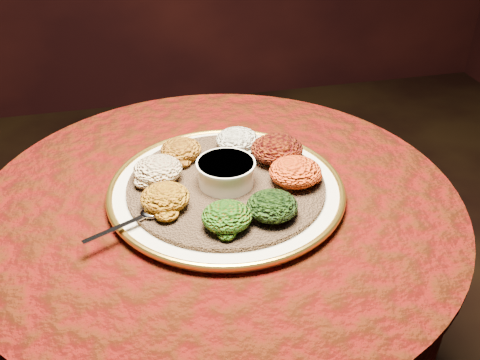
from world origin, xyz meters
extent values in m
cylinder|color=black|center=(0.00, 0.00, 0.34)|extent=(0.12, 0.12, 0.68)
cylinder|color=black|center=(0.00, 0.00, 0.70)|extent=(0.80, 0.80, 0.04)
cylinder|color=#440805|center=(0.00, 0.00, 0.56)|extent=(0.93, 0.93, 0.34)
cylinder|color=#440805|center=(0.00, 0.00, 0.73)|extent=(0.96, 0.96, 0.01)
cylinder|color=white|center=(0.02, 0.00, 0.74)|extent=(0.49, 0.49, 0.02)
torus|color=gold|center=(0.02, 0.00, 0.75)|extent=(0.47, 0.47, 0.01)
cylinder|color=brown|center=(0.02, 0.00, 0.76)|extent=(0.49, 0.49, 0.01)
cylinder|color=white|center=(0.02, 0.00, 0.79)|extent=(0.11, 0.11, 0.05)
cylinder|color=white|center=(0.02, 0.00, 0.81)|extent=(0.12, 0.12, 0.01)
cylinder|color=#581704|center=(0.02, 0.00, 0.80)|extent=(0.09, 0.09, 0.01)
ellipsoid|color=silver|center=(-0.13, -0.07, 0.77)|extent=(0.05, 0.04, 0.01)
cube|color=silver|center=(-0.20, -0.10, 0.77)|extent=(0.12, 0.07, 0.00)
ellipsoid|color=white|center=(0.07, 0.13, 0.78)|extent=(0.09, 0.09, 0.04)
ellipsoid|color=black|center=(0.14, 0.06, 0.79)|extent=(0.11, 0.10, 0.05)
ellipsoid|color=#CB6F10|center=(0.15, -0.03, 0.79)|extent=(0.10, 0.10, 0.05)
ellipsoid|color=black|center=(0.07, -0.12, 0.78)|extent=(0.09, 0.09, 0.04)
ellipsoid|color=#A33B0A|center=(-0.01, -0.13, 0.78)|extent=(0.09, 0.08, 0.04)
ellipsoid|color=#A46D0E|center=(-0.11, -0.05, 0.78)|extent=(0.09, 0.09, 0.04)
ellipsoid|color=maroon|center=(-0.11, 0.04, 0.79)|extent=(0.10, 0.09, 0.05)
ellipsoid|color=#A26313|center=(-0.06, 0.12, 0.78)|extent=(0.09, 0.08, 0.04)
camera|label=1|loc=(-0.15, -0.85, 1.35)|focal=40.00mm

